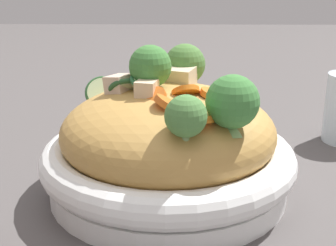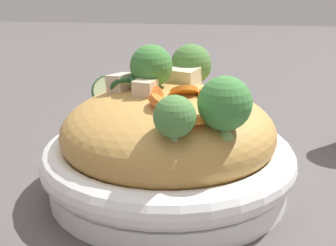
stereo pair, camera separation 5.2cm
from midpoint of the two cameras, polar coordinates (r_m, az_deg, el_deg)
name	(u,v)px [view 2 (the right image)]	position (r m, az deg, el deg)	size (l,w,h in m)	color
ground_plane	(168,190)	(0.55, 2.72, -8.13)	(3.00, 3.00, 0.00)	#504B4A
serving_bowl	(168,165)	(0.54, 2.77, -5.19)	(0.28, 0.28, 0.06)	white
noodle_heap	(168,131)	(0.52, 2.84, -1.05)	(0.24, 0.24, 0.10)	#BE8F47
broccoli_florets	(189,84)	(0.49, 5.55, 4.69)	(0.22, 0.14, 0.08)	#A1B87A
carrot_coins	(179,100)	(0.49, 4.44, 2.79)	(0.20, 0.10, 0.04)	orange
zucchini_slices	(143,86)	(0.55, -0.37, 4.43)	(0.12, 0.14, 0.05)	beige
chicken_chunks	(157,83)	(0.53, 1.46, 4.85)	(0.10, 0.11, 0.03)	beige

